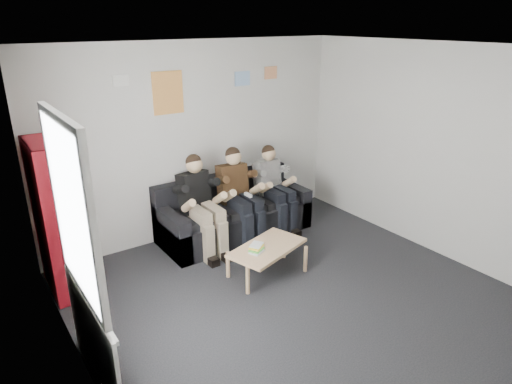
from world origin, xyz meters
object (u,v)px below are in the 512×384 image
at_px(person_left, 202,206).
at_px(coffee_table, 267,250).
at_px(person_middle, 240,196).
at_px(person_right, 275,189).
at_px(bookshelf, 53,220).
at_px(sofa, 233,214).

bearing_deg(person_left, coffee_table, -80.84).
distance_m(coffee_table, person_middle, 1.08).
distance_m(person_middle, person_right, 0.60).
xyz_separation_m(coffee_table, person_right, (0.87, 1.01, 0.29)).
bearing_deg(person_left, bookshelf, 168.04).
bearing_deg(person_left, sofa, 9.03).
xyz_separation_m(bookshelf, person_right, (3.00, -0.08, -0.26)).
xyz_separation_m(bookshelf, person_left, (1.80, -0.09, -0.23)).
height_order(bookshelf, person_middle, bookshelf).
bearing_deg(person_middle, sofa, 95.46).
height_order(sofa, person_right, person_right).
bearing_deg(sofa, person_left, -161.75).
height_order(coffee_table, person_right, person_right).
bearing_deg(coffee_table, person_right, 49.14).
bearing_deg(sofa, person_right, -17.94).
bearing_deg(bookshelf, coffee_table, -26.51).
xyz_separation_m(sofa, coffee_table, (-0.27, -1.20, 0.04)).
bearing_deg(person_middle, person_left, -174.58).
height_order(sofa, person_middle, person_middle).
xyz_separation_m(bookshelf, person_middle, (2.40, -0.09, -0.23)).
relative_size(coffee_table, person_right, 0.77).
bearing_deg(person_right, coffee_table, -132.62).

